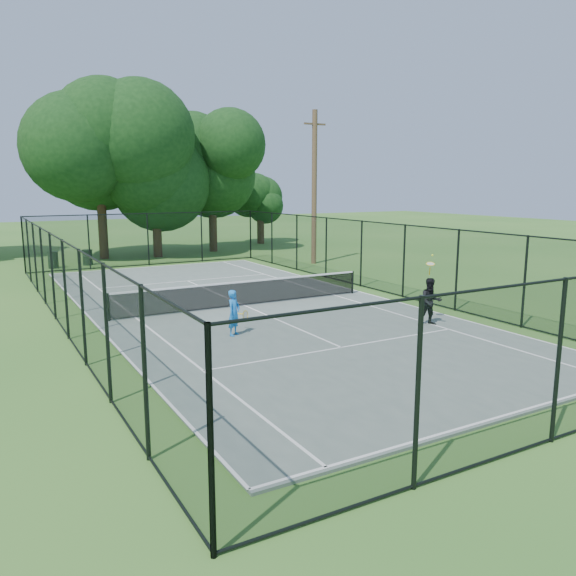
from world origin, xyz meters
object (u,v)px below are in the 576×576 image
utility_pole (314,187)px  player_black (431,302)px  player_blue (234,313)px  tennis_net (244,292)px  trash_bin_right (88,257)px  trash_bin_left (53,260)px

utility_pole → player_black: bearing=-107.8°
utility_pole → player_blue: size_ratio=6.28×
tennis_net → trash_bin_right: tennis_net is taller
trash_bin_right → tennis_net: bearing=-78.3°
tennis_net → player_black: player_black is taller
player_blue → player_black: (6.08, -1.96, 0.08)m
trash_bin_right → player_blue: (0.99, -18.55, 0.30)m
trash_bin_left → trash_bin_right: (1.90, 0.39, -0.02)m
player_black → trash_bin_right: bearing=109.0°
tennis_net → player_blue: 4.26m
tennis_net → trash_bin_right: 15.15m
trash_bin_left → trash_bin_right: trash_bin_left is taller
tennis_net → player_black: (4.00, -5.67, 0.26)m
tennis_net → trash_bin_left: bearing=109.0°
utility_pole → player_blue: 17.06m
tennis_net → utility_pole: (8.70, 9.00, 3.86)m
tennis_net → player_blue: bearing=-119.2°
player_blue → trash_bin_right: bearing=93.0°
tennis_net → utility_pole: utility_pole is taller
trash_bin_left → utility_pole: utility_pole is taller
trash_bin_left → player_blue: player_blue is taller
trash_bin_left → player_black: bearing=-66.0°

